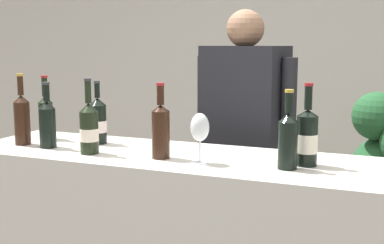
# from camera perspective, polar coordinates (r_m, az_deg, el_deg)

# --- Properties ---
(wall_back) EXTENTS (8.00, 0.10, 2.80)m
(wall_back) POSITION_cam_1_polar(r_m,az_deg,el_deg) (4.69, 13.12, 7.81)
(wall_back) COLOR beige
(wall_back) RESTS_ON ground_plane
(wine_bottle_0) EXTENTS (0.08, 0.08, 0.31)m
(wine_bottle_0) POSITION_cam_1_polar(r_m,az_deg,el_deg) (2.55, -10.37, 0.11)
(wine_bottle_0) COLOR black
(wine_bottle_0) RESTS_ON counter
(wine_bottle_1) EXTENTS (0.08, 0.08, 0.31)m
(wine_bottle_1) POSITION_cam_1_polar(r_m,az_deg,el_deg) (2.50, -15.70, -0.04)
(wine_bottle_1) COLOR black
(wine_bottle_1) RESTS_ON counter
(wine_bottle_2) EXTENTS (0.08, 0.08, 0.31)m
(wine_bottle_2) POSITION_cam_1_polar(r_m,az_deg,el_deg) (2.03, 10.58, -1.83)
(wine_bottle_2) COLOR black
(wine_bottle_2) RESTS_ON counter
(wine_bottle_3) EXTENTS (0.08, 0.08, 0.33)m
(wine_bottle_3) POSITION_cam_1_polar(r_m,az_deg,el_deg) (2.32, -11.33, -0.65)
(wine_bottle_3) COLOR black
(wine_bottle_3) RESTS_ON counter
(wine_bottle_5) EXTENTS (0.08, 0.08, 0.34)m
(wine_bottle_5) POSITION_cam_1_polar(r_m,az_deg,el_deg) (2.61, -18.31, 0.44)
(wine_bottle_5) COLOR black
(wine_bottle_5) RESTS_ON counter
(wine_bottle_6) EXTENTS (0.07, 0.07, 0.33)m
(wine_bottle_6) POSITION_cam_1_polar(r_m,az_deg,el_deg) (2.74, -15.88, 0.73)
(wine_bottle_6) COLOR black
(wine_bottle_6) RESTS_ON counter
(wine_bottle_7) EXTENTS (0.08, 0.08, 0.32)m
(wine_bottle_7) POSITION_cam_1_polar(r_m,az_deg,el_deg) (2.18, -3.49, -0.81)
(wine_bottle_7) COLOR black
(wine_bottle_7) RESTS_ON counter
(wine_bottle_8) EXTENTS (0.09, 0.09, 0.33)m
(wine_bottle_8) POSITION_cam_1_polar(r_m,az_deg,el_deg) (2.10, 12.62, -1.66)
(wine_bottle_8) COLOR black
(wine_bottle_8) RESTS_ON counter
(wine_glass) EXTENTS (0.08, 0.08, 0.21)m
(wine_glass) POSITION_cam_1_polar(r_m,az_deg,el_deg) (2.09, 0.88, -0.79)
(wine_glass) COLOR silver
(wine_glass) RESTS_ON counter
(person_server) EXTENTS (0.59, 0.33, 1.63)m
(person_server) POSITION_cam_1_polar(r_m,az_deg,el_deg) (2.87, 5.70, -4.60)
(person_server) COLOR black
(person_server) RESTS_ON ground_plane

